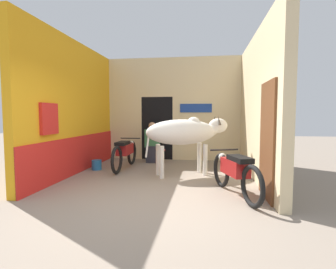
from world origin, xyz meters
The scene contains 10 objects.
ground_plane centered at (0.00, 0.00, 0.00)m, with size 30.00×30.00×0.00m, color gray.
wall_left_shopfront centered at (-2.23, 2.24, 1.60)m, with size 0.25×4.50×3.31m.
wall_back_with_doorway centered at (-0.20, 4.76, 1.42)m, with size 4.29×0.93×3.31m.
wall_right_with_door centered at (2.23, 2.20, 1.63)m, with size 0.22×4.50×3.31m.
cow centered at (0.57, 2.37, 1.04)m, with size 2.11×1.32×1.46m.
motorcycle_near centered at (1.59, 0.83, 0.45)m, with size 0.80×1.84×0.80m.
motorcycle_far centered at (-1.11, 2.86, 0.46)m, with size 0.58×1.98×0.81m.
shopkeeper_seated centered at (-0.58, 3.96, 0.65)m, with size 0.45×0.34×1.25m.
plastic_stool centered at (-0.32, 3.94, 0.22)m, with size 0.29×0.29×0.41m.
bucket centered at (-1.83, 2.64, 0.13)m, with size 0.26×0.26×0.26m.
Camera 1 is at (1.05, -3.96, 1.47)m, focal length 28.00 mm.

